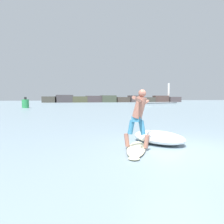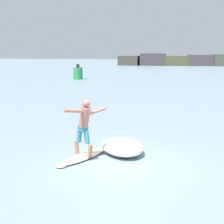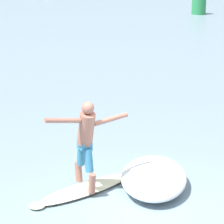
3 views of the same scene
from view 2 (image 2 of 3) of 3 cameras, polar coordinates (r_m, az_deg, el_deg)
name	(u,v)px [view 2 (image 2 of 3)]	position (r m, az deg, el deg)	size (l,w,h in m)	color
ground_plane	(121,163)	(10.79, 1.43, -7.85)	(200.00, 200.00, 0.00)	gray
surfboard	(83,157)	(11.29, -4.52, -6.84)	(1.32, 2.24, 0.22)	beige
surfer	(84,123)	(11.03, -4.24, -1.68)	(1.00, 1.36, 1.71)	#9B6151
channel_marker_buoy	(78,73)	(39.77, -5.22, 5.92)	(0.98, 0.98, 1.60)	#288447
wave_foam_at_tail	(122,147)	(11.81, 1.50, -5.29)	(1.91, 2.33, 0.40)	white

